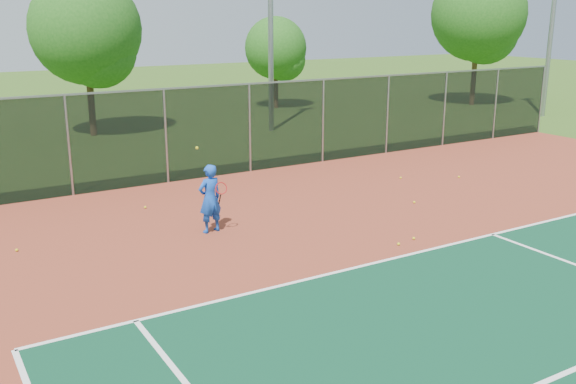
% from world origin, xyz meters
% --- Properties ---
extents(ground, '(120.00, 120.00, 0.00)m').
position_xyz_m(ground, '(0.00, 0.00, 0.00)').
color(ground, '#2D5017').
rests_on(ground, ground).
extents(court_apron, '(30.00, 20.00, 0.02)m').
position_xyz_m(court_apron, '(0.00, 2.00, 0.01)').
color(court_apron, brown).
rests_on(court_apron, ground).
extents(fence_back, '(30.00, 0.06, 3.03)m').
position_xyz_m(fence_back, '(0.00, 12.00, 1.56)').
color(fence_back, black).
rests_on(fence_back, court_apron).
extents(tennis_player, '(0.68, 0.67, 2.18)m').
position_xyz_m(tennis_player, '(-3.85, 6.76, 0.88)').
color(tennis_player, blue).
rests_on(tennis_player, court_apron).
extents(practice_ball_0, '(0.07, 0.07, 0.07)m').
position_xyz_m(practice_ball_0, '(2.20, 6.07, 0.06)').
color(practice_ball_0, yellow).
rests_on(practice_ball_0, court_apron).
extents(practice_ball_1, '(0.07, 0.07, 0.07)m').
position_xyz_m(practice_ball_1, '(3.75, 8.48, 0.06)').
color(practice_ball_1, yellow).
rests_on(practice_ball_1, court_apron).
extents(practice_ball_2, '(0.07, 0.07, 0.07)m').
position_xyz_m(practice_ball_2, '(0.09, 3.72, 0.06)').
color(practice_ball_2, yellow).
rests_on(practice_ball_2, court_apron).
extents(practice_ball_3, '(0.07, 0.07, 0.07)m').
position_xyz_m(practice_ball_3, '(-4.60, 9.55, 0.06)').
color(practice_ball_3, yellow).
rests_on(practice_ball_3, court_apron).
extents(practice_ball_4, '(0.07, 0.07, 0.07)m').
position_xyz_m(practice_ball_4, '(-8.24, 7.78, 0.06)').
color(practice_ball_4, yellow).
rests_on(practice_ball_4, court_apron).
extents(practice_ball_5, '(0.07, 0.07, 0.07)m').
position_xyz_m(practice_ball_5, '(5.50, 7.58, 0.06)').
color(practice_ball_5, yellow).
rests_on(practice_ball_5, court_apron).
extents(practice_ball_6, '(0.07, 0.07, 0.07)m').
position_xyz_m(practice_ball_6, '(-0.48, 3.61, 0.06)').
color(practice_ball_6, yellow).
rests_on(practice_ball_6, court_apron).
extents(tree_back_left, '(4.81, 4.81, 7.06)m').
position_xyz_m(tree_back_left, '(-2.73, 21.75, 4.43)').
color(tree_back_left, '#3C2A15').
rests_on(tree_back_left, ground).
extents(tree_back_mid, '(3.55, 3.55, 5.21)m').
position_xyz_m(tree_back_mid, '(8.76, 25.26, 3.26)').
color(tree_back_mid, '#3C2A15').
rests_on(tree_back_mid, ground).
extents(tree_back_right, '(5.48, 5.48, 8.06)m').
position_xyz_m(tree_back_right, '(19.59, 20.30, 5.06)').
color(tree_back_right, '#3C2A15').
rests_on(tree_back_right, ground).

